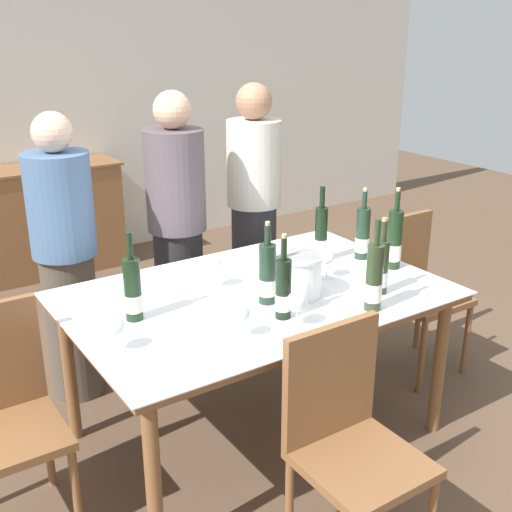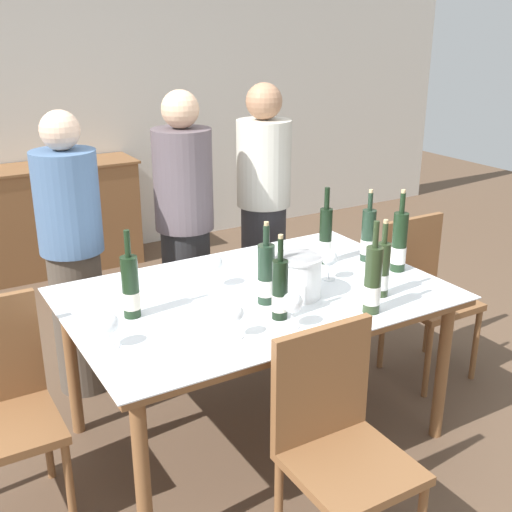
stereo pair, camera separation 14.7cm
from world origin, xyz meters
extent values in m
plane|color=brown|center=(0.00, 0.00, 0.00)|extent=(12.00, 12.00, 0.00)
cube|color=silver|center=(0.00, 3.06, 1.40)|extent=(8.00, 0.10, 2.80)
cube|color=brown|center=(-0.36, 2.77, 0.43)|extent=(1.51, 0.44, 0.85)
cube|color=brown|center=(-0.36, 2.77, 0.86)|extent=(1.56, 0.46, 0.02)
cylinder|color=brown|center=(-0.76, -0.47, 0.36)|extent=(0.06, 0.06, 0.72)
cylinder|color=brown|center=(0.76, -0.47, 0.36)|extent=(0.06, 0.06, 0.72)
cylinder|color=brown|center=(-0.76, 0.47, 0.36)|extent=(0.06, 0.06, 0.72)
cylinder|color=brown|center=(0.76, 0.47, 0.36)|extent=(0.06, 0.06, 0.72)
cube|color=brown|center=(0.00, 0.00, 0.74)|extent=(1.68, 1.10, 0.04)
cube|color=white|center=(0.00, 0.00, 0.76)|extent=(1.71, 1.13, 0.01)
cylinder|color=white|center=(0.14, -0.13, 0.86)|extent=(0.22, 0.22, 0.19)
cylinder|color=white|center=(0.14, -0.13, 0.95)|extent=(0.23, 0.23, 0.01)
cylinder|color=black|center=(0.50, 0.16, 0.91)|extent=(0.06, 0.06, 0.29)
cylinder|color=white|center=(0.50, 0.16, 0.85)|extent=(0.07, 0.07, 0.08)
cylinder|color=black|center=(0.50, 0.16, 1.11)|extent=(0.03, 0.03, 0.11)
cylinder|color=black|center=(-0.05, -0.28, 0.89)|extent=(0.07, 0.07, 0.26)
cylinder|color=silver|center=(-0.05, -0.28, 0.84)|extent=(0.07, 0.07, 0.07)
cylinder|color=black|center=(-0.05, -0.28, 1.07)|extent=(0.02, 0.02, 0.10)
cylinder|color=tan|center=(-0.05, -0.28, 1.13)|extent=(0.02, 0.02, 0.02)
cylinder|color=#28381E|center=(0.32, -0.43, 0.91)|extent=(0.07, 0.07, 0.29)
cylinder|color=white|center=(0.32, -0.43, 0.85)|extent=(0.07, 0.07, 0.08)
cylinder|color=#28381E|center=(0.32, -0.43, 1.12)|extent=(0.02, 0.02, 0.11)
cylinder|color=black|center=(0.75, -0.12, 0.91)|extent=(0.07, 0.07, 0.30)
cylinder|color=white|center=(0.75, -0.12, 0.85)|extent=(0.08, 0.08, 0.08)
cylinder|color=black|center=(0.75, -0.12, 1.11)|extent=(0.03, 0.03, 0.10)
cylinder|color=tan|center=(0.75, -0.12, 1.17)|extent=(0.02, 0.02, 0.02)
cylinder|color=#28381E|center=(0.47, -0.32, 0.89)|extent=(0.06, 0.06, 0.25)
cylinder|color=white|center=(0.47, -0.32, 0.84)|extent=(0.06, 0.06, 0.07)
cylinder|color=#28381E|center=(0.47, -0.32, 1.06)|extent=(0.02, 0.02, 0.09)
cylinder|color=tan|center=(0.47, -0.32, 1.12)|extent=(0.02, 0.02, 0.02)
cylinder|color=black|center=(-0.58, 0.05, 0.90)|extent=(0.07, 0.07, 0.27)
cylinder|color=silver|center=(-0.58, 0.05, 0.84)|extent=(0.07, 0.07, 0.08)
cylinder|color=black|center=(-0.58, 0.05, 1.09)|extent=(0.03, 0.03, 0.11)
cylinder|color=#1E3323|center=(0.72, 0.07, 0.90)|extent=(0.07, 0.07, 0.27)
cylinder|color=white|center=(0.72, 0.07, 0.84)|extent=(0.07, 0.07, 0.08)
cylinder|color=#1E3323|center=(0.72, 0.07, 1.08)|extent=(0.02, 0.02, 0.09)
cylinder|color=tan|center=(0.72, 0.07, 1.14)|extent=(0.02, 0.02, 0.02)
cylinder|color=#1E3323|center=(-0.02, -0.12, 0.90)|extent=(0.08, 0.08, 0.27)
cylinder|color=white|center=(-0.02, -0.12, 0.84)|extent=(0.08, 0.08, 0.08)
cylinder|color=#1E3323|center=(-0.02, -0.12, 1.08)|extent=(0.03, 0.03, 0.09)
cylinder|color=tan|center=(-0.02, -0.12, 1.13)|extent=(0.02, 0.02, 0.02)
cylinder|color=white|center=(0.27, 0.19, 0.77)|extent=(0.06, 0.06, 0.00)
cylinder|color=white|center=(0.27, 0.19, 0.80)|extent=(0.01, 0.01, 0.06)
sphere|color=white|center=(0.27, 0.19, 0.86)|extent=(0.07, 0.07, 0.07)
cylinder|color=white|center=(-0.75, -0.17, 0.77)|extent=(0.07, 0.07, 0.00)
cylinder|color=white|center=(-0.75, -0.17, 0.80)|extent=(0.01, 0.01, 0.07)
sphere|color=white|center=(-0.75, -0.17, 0.87)|extent=(0.08, 0.08, 0.08)
cylinder|color=white|center=(-0.29, -0.34, 0.77)|extent=(0.07, 0.07, 0.00)
cylinder|color=white|center=(-0.29, -0.34, 0.81)|extent=(0.01, 0.01, 0.07)
sphere|color=white|center=(-0.29, -0.34, 0.87)|extent=(0.07, 0.07, 0.07)
cylinder|color=white|center=(0.39, -0.04, 0.77)|extent=(0.06, 0.06, 0.00)
cylinder|color=white|center=(0.39, -0.04, 0.81)|extent=(0.01, 0.01, 0.08)
sphere|color=white|center=(0.39, -0.04, 0.88)|extent=(0.08, 0.08, 0.08)
cylinder|color=white|center=(-0.13, 0.16, 0.77)|extent=(0.06, 0.06, 0.00)
cylinder|color=white|center=(-0.13, 0.16, 0.81)|extent=(0.01, 0.01, 0.08)
sphere|color=white|center=(-0.13, 0.16, 0.88)|extent=(0.08, 0.08, 0.08)
cylinder|color=white|center=(-0.05, -0.38, 0.77)|extent=(0.06, 0.06, 0.00)
cylinder|color=white|center=(-0.05, -0.38, 0.81)|extent=(0.01, 0.01, 0.07)
sphere|color=white|center=(-0.05, -0.38, 0.87)|extent=(0.09, 0.09, 0.09)
cylinder|color=brown|center=(-0.97, -0.18, 0.21)|extent=(0.03, 0.03, 0.42)
cylinder|color=brown|center=(-0.97, 0.18, 0.21)|extent=(0.03, 0.03, 0.42)
cube|color=brown|center=(-1.15, 0.00, 0.44)|extent=(0.42, 0.42, 0.04)
cylinder|color=brown|center=(-0.31, -0.69, 0.21)|extent=(0.03, 0.03, 0.42)
cylinder|color=brown|center=(0.06, -0.69, 0.21)|extent=(0.03, 0.03, 0.42)
cube|color=brown|center=(-0.12, -0.88, 0.44)|extent=(0.42, 0.42, 0.04)
cube|color=brown|center=(-0.12, -0.69, 0.69)|extent=(0.42, 0.04, 0.46)
cylinder|color=brown|center=(0.97, -0.18, 0.22)|extent=(0.03, 0.03, 0.43)
cylinder|color=brown|center=(1.34, -0.18, 0.22)|extent=(0.03, 0.03, 0.43)
cylinder|color=brown|center=(0.97, 0.18, 0.22)|extent=(0.03, 0.03, 0.43)
cylinder|color=brown|center=(1.34, 0.18, 0.22)|extent=(0.03, 0.03, 0.43)
cube|color=brown|center=(1.15, 0.00, 0.45)|extent=(0.42, 0.42, 0.04)
cube|color=brown|center=(1.15, 0.19, 0.68)|extent=(0.42, 0.04, 0.43)
cylinder|color=#51473D|center=(-0.60, 0.87, 0.40)|extent=(0.28, 0.28, 0.81)
cylinder|color=#4C6B93|center=(-0.60, 0.87, 1.07)|extent=(0.33, 0.33, 0.53)
sphere|color=beige|center=(-0.60, 0.87, 1.44)|extent=(0.20, 0.20, 0.20)
cylinder|color=#262628|center=(0.04, 0.85, 0.42)|extent=(0.28, 0.28, 0.84)
cylinder|color=#594C51|center=(0.04, 0.85, 1.12)|extent=(0.33, 0.33, 0.56)
sphere|color=#DBAD89|center=(0.04, 0.85, 1.50)|extent=(0.21, 0.21, 0.21)
cylinder|color=#2D2D33|center=(0.60, 0.93, 0.44)|extent=(0.28, 0.28, 0.87)
cylinder|color=beige|center=(0.60, 0.93, 1.13)|extent=(0.33, 0.33, 0.52)
sphere|color=#A37556|center=(0.60, 0.93, 1.50)|extent=(0.22, 0.22, 0.22)
camera|label=1|loc=(-1.50, -2.26, 1.95)|focal=45.00mm
camera|label=2|loc=(-1.38, -2.34, 1.95)|focal=45.00mm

